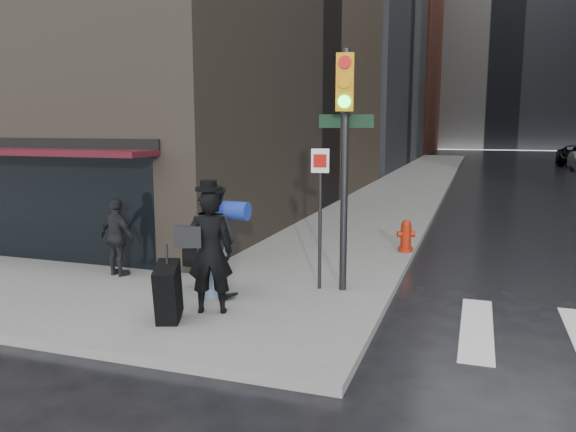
% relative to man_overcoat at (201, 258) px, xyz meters
% --- Properties ---
extents(ground, '(140.00, 140.00, 0.00)m').
position_rel_man_overcoat_xyz_m(ground, '(0.77, 0.19, -1.09)').
color(ground, black).
rests_on(ground, ground).
extents(sidewalk_left, '(4.00, 50.00, 0.15)m').
position_rel_man_overcoat_xyz_m(sidewalk_left, '(0.77, 27.19, -1.01)').
color(sidewalk_left, slate).
rests_on(sidewalk_left, ground).
extents(bldg_left_far, '(22.00, 20.00, 26.00)m').
position_rel_man_overcoat_xyz_m(bldg_left_far, '(-12.23, 62.19, 11.91)').
color(bldg_left_far, '#5A2E1F').
rests_on(bldg_left_far, ground).
extents(bldg_distant, '(40.00, 12.00, 32.00)m').
position_rel_man_overcoat_xyz_m(bldg_distant, '(6.77, 78.19, 14.91)').
color(bldg_distant, gray).
rests_on(bldg_distant, ground).
extents(storefront, '(8.40, 1.11, 2.83)m').
position_rel_man_overcoat_xyz_m(storefront, '(-6.23, 2.09, 0.74)').
color(storefront, black).
rests_on(storefront, ground).
extents(man_overcoat, '(1.13, 1.43, 2.23)m').
position_rel_man_overcoat_xyz_m(man_overcoat, '(0.00, 0.00, 0.00)').
color(man_overcoat, black).
rests_on(man_overcoat, ground).
extents(man_jeans, '(1.43, 1.03, 2.05)m').
position_rel_man_overcoat_xyz_m(man_jeans, '(-0.30, 1.02, 0.09)').
color(man_jeans, black).
rests_on(man_jeans, ground).
extents(man_greycoat, '(1.01, 0.62, 1.60)m').
position_rel_man_overcoat_xyz_m(man_greycoat, '(-2.74, 1.59, -0.14)').
color(man_greycoat, black).
rests_on(man_greycoat, ground).
extents(traffic_light, '(1.09, 0.57, 4.40)m').
position_rel_man_overcoat_xyz_m(traffic_light, '(1.83, 1.98, 1.90)').
color(traffic_light, black).
rests_on(traffic_light, ground).
extents(fire_hydrant, '(0.46, 0.35, 0.79)m').
position_rel_man_overcoat_xyz_m(fire_hydrant, '(2.57, 5.75, -0.59)').
color(fire_hydrant, '#961C09').
rests_on(fire_hydrant, ground).
extents(parked_car_6, '(3.06, 5.94, 1.60)m').
position_rel_man_overcoat_xyz_m(parked_car_6, '(11.53, 42.49, -0.29)').
color(parked_car_6, black).
rests_on(parked_car_6, ground).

